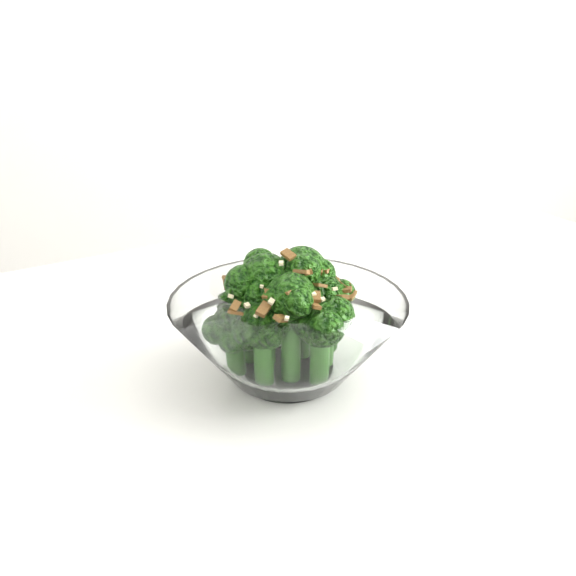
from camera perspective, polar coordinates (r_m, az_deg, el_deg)
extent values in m
cube|color=white|center=(0.53, -1.00, -12.08)|extent=(1.42, 1.23, 0.04)
cylinder|color=white|center=(1.24, 13.46, -10.39)|extent=(0.04, 0.04, 0.71)
cylinder|color=white|center=(0.55, 0.00, -7.62)|extent=(0.08, 0.08, 0.01)
cylinder|color=#265B18|center=(0.54, 1.19, -2.87)|extent=(0.02, 0.02, 0.07)
sphere|color=#235B11|center=(0.53, 1.23, 1.50)|extent=(0.04, 0.04, 0.04)
cylinder|color=#265B18|center=(0.51, 0.25, -5.19)|extent=(0.02, 0.02, 0.06)
sphere|color=#235B11|center=(0.49, 0.26, -0.93)|extent=(0.04, 0.04, 0.04)
cylinder|color=#265B18|center=(0.53, -4.70, -6.06)|extent=(0.02, 0.02, 0.04)
sphere|color=#235B11|center=(0.51, -4.80, -3.46)|extent=(0.04, 0.04, 0.04)
cylinder|color=#265B18|center=(0.54, -1.97, -3.56)|extent=(0.02, 0.02, 0.07)
sphere|color=#235B11|center=(0.52, -2.04, 0.77)|extent=(0.04, 0.04, 0.04)
cylinder|color=#265B18|center=(0.51, 2.83, -6.41)|extent=(0.02, 0.02, 0.05)
sphere|color=#235B11|center=(0.49, 2.91, -3.14)|extent=(0.04, 0.04, 0.04)
cylinder|color=#265B18|center=(0.57, 0.03, -3.26)|extent=(0.02, 0.02, 0.04)
sphere|color=#235B11|center=(0.56, 0.03, -0.69)|extent=(0.04, 0.04, 0.04)
cylinder|color=#265B18|center=(0.51, -2.17, -6.50)|extent=(0.02, 0.02, 0.04)
sphere|color=#235B11|center=(0.49, -2.23, -3.38)|extent=(0.04, 0.04, 0.04)
cylinder|color=#265B18|center=(0.54, 3.29, -4.46)|extent=(0.02, 0.02, 0.05)
sphere|color=#235B11|center=(0.52, 3.38, -1.04)|extent=(0.04, 0.04, 0.04)
cylinder|color=#265B18|center=(0.54, -3.39, -4.24)|extent=(0.02, 0.02, 0.05)
sphere|color=#235B11|center=(0.53, -3.48, -0.95)|extent=(0.04, 0.04, 0.04)
cylinder|color=#265B18|center=(0.56, 3.74, -3.77)|extent=(0.02, 0.02, 0.04)
sphere|color=#235B11|center=(0.55, 3.82, -1.26)|extent=(0.04, 0.04, 0.04)
cube|color=brown|center=(0.54, -0.89, 2.14)|extent=(0.01, 0.01, 0.00)
cube|color=brown|center=(0.48, -1.67, -0.53)|extent=(0.01, 0.01, 0.01)
cube|color=brown|center=(0.53, -0.03, 2.06)|extent=(0.01, 0.01, 0.01)
cube|color=brown|center=(0.48, -4.69, -2.21)|extent=(0.01, 0.01, 0.01)
cube|color=brown|center=(0.52, -2.38, 1.75)|extent=(0.01, 0.01, 0.00)
cube|color=brown|center=(0.49, -1.79, -0.19)|extent=(0.01, 0.01, 0.01)
cube|color=brown|center=(0.53, -5.27, 0.64)|extent=(0.01, 0.02, 0.01)
cube|color=brown|center=(0.52, 4.78, 0.22)|extent=(0.01, 0.01, 0.01)
cube|color=brown|center=(0.49, 1.24, 1.46)|extent=(0.01, 0.01, 0.01)
cube|color=brown|center=(0.49, 2.81, 0.24)|extent=(0.01, 0.01, 0.01)
cube|color=brown|center=(0.55, -2.52, 1.74)|extent=(0.01, 0.01, 0.00)
cube|color=brown|center=(0.48, 2.48, -0.77)|extent=(0.01, 0.01, 0.01)
cube|color=brown|center=(0.51, 5.57, -0.60)|extent=(0.01, 0.01, 0.01)
cube|color=brown|center=(0.48, -4.73, -1.65)|extent=(0.01, 0.01, 0.01)
cube|color=brown|center=(0.54, -0.54, 2.39)|extent=(0.01, 0.01, 0.01)
cube|color=brown|center=(0.52, 4.97, 0.25)|extent=(0.01, 0.01, 0.01)
cube|color=brown|center=(0.48, 1.19, -0.45)|extent=(0.01, 0.01, 0.01)
cube|color=brown|center=(0.55, -2.62, 1.60)|extent=(0.01, 0.01, 0.01)
cube|color=brown|center=(0.55, -3.23, 1.19)|extent=(0.01, 0.01, 0.01)
cube|color=brown|center=(0.48, 0.91, -0.29)|extent=(0.01, 0.01, 0.01)
cube|color=brown|center=(0.51, 2.23, 1.80)|extent=(0.01, 0.01, 0.00)
cube|color=brown|center=(0.55, 0.35, 1.85)|extent=(0.01, 0.01, 0.00)
cube|color=brown|center=(0.50, 0.02, 3.00)|extent=(0.01, 0.01, 0.01)
cube|color=brown|center=(0.53, 3.71, 1.05)|extent=(0.01, 0.01, 0.01)
cube|color=brown|center=(0.51, 4.95, -0.17)|extent=(0.01, 0.01, 0.01)
cube|color=brown|center=(0.50, -2.54, 1.80)|extent=(0.01, 0.01, 0.01)
cube|color=brown|center=(0.48, 2.40, -1.53)|extent=(0.01, 0.01, 0.01)
cube|color=brown|center=(0.51, 1.34, 2.70)|extent=(0.01, 0.01, 0.00)
cube|color=brown|center=(0.55, 3.72, 1.16)|extent=(0.01, 0.01, 0.01)
cube|color=brown|center=(0.48, -0.28, -0.42)|extent=(0.01, 0.01, 0.01)
cube|color=brown|center=(0.50, 4.88, -0.80)|extent=(0.01, 0.01, 0.01)
cube|color=brown|center=(0.52, 3.04, 1.52)|extent=(0.01, 0.01, 0.01)
cube|color=brown|center=(0.54, -1.26, 2.38)|extent=(0.01, 0.01, 0.01)
cube|color=brown|center=(0.48, -2.17, -1.89)|extent=(0.01, 0.02, 0.01)
cube|color=brown|center=(0.52, 4.25, 0.32)|extent=(0.01, 0.01, 0.01)
cube|color=brown|center=(0.53, -4.05, 1.24)|extent=(0.01, 0.01, 0.01)
cube|color=brown|center=(0.50, 1.80, 1.49)|extent=(0.01, 0.01, 0.01)
cube|color=brown|center=(0.52, 2.39, 1.64)|extent=(0.01, 0.01, 0.01)
cube|color=brown|center=(0.54, -3.82, 1.28)|extent=(0.01, 0.01, 0.01)
cube|color=brown|center=(0.52, -5.35, 0.35)|extent=(0.01, 0.01, 0.01)
cube|color=brown|center=(0.52, 1.02, 2.39)|extent=(0.01, 0.01, 0.01)
cube|color=brown|center=(0.53, 2.66, 1.59)|extent=(0.01, 0.01, 0.01)
cube|color=brown|center=(0.47, 0.49, -1.52)|extent=(0.01, 0.01, 0.01)
cube|color=brown|center=(0.47, -0.62, -2.71)|extent=(0.01, 0.01, 0.01)
cube|color=brown|center=(0.51, 2.78, 1.62)|extent=(0.01, 0.01, 0.01)
cube|color=brown|center=(0.54, 0.09, 2.44)|extent=(0.01, 0.01, 0.01)
cube|color=brown|center=(0.53, 0.81, 2.54)|extent=(0.01, 0.01, 0.01)
cube|color=brown|center=(0.55, 3.31, 1.62)|extent=(0.01, 0.01, 0.01)
cube|color=brown|center=(0.52, 0.57, 2.78)|extent=(0.01, 0.01, 0.01)
cube|color=brown|center=(0.56, 1.28, 1.82)|extent=(0.01, 0.01, 0.01)
cube|color=brown|center=(0.52, 1.40, 2.04)|extent=(0.01, 0.01, 0.01)
cube|color=beige|center=(0.50, 4.17, -0.07)|extent=(0.00, 0.01, 0.00)
cube|color=beige|center=(0.47, 2.15, -1.60)|extent=(0.00, 0.00, 0.00)
cube|color=beige|center=(0.52, 4.79, 0.29)|extent=(0.00, 0.00, 0.00)
cube|color=beige|center=(0.55, 1.26, 1.90)|extent=(0.01, 0.01, 0.00)
cube|color=beige|center=(0.48, -0.58, 0.06)|extent=(0.00, 0.00, 0.00)
cube|color=beige|center=(0.48, -3.66, -1.55)|extent=(0.01, 0.01, 0.00)
cube|color=beige|center=(0.47, -1.48, -1.20)|extent=(0.01, 0.01, 0.01)
cube|color=beige|center=(0.47, 0.79, -1.85)|extent=(0.00, 0.00, 0.00)
cube|color=beige|center=(0.48, 2.01, -0.43)|extent=(0.00, 0.00, 0.00)
cube|color=beige|center=(0.48, 1.46, 0.21)|extent=(0.01, 0.01, 0.00)
cube|color=beige|center=(0.51, 1.25, 2.65)|extent=(0.01, 0.01, 0.00)
cube|color=beige|center=(0.49, -0.61, 2.23)|extent=(0.00, 0.00, 0.00)
cube|color=beige|center=(0.48, 3.11, -0.99)|extent=(0.00, 0.00, 0.00)
cube|color=beige|center=(0.52, 1.43, 2.59)|extent=(0.00, 0.00, 0.00)
cube|color=beige|center=(0.55, 2.81, 1.73)|extent=(0.00, 0.01, 0.00)
cube|color=beige|center=(0.49, -2.36, 0.14)|extent=(0.00, 0.00, 0.00)
cube|color=beige|center=(0.48, 2.25, -0.55)|extent=(0.00, 0.00, 0.00)
cube|color=beige|center=(0.53, -1.11, 2.41)|extent=(0.01, 0.00, 0.01)
cube|color=beige|center=(0.47, -2.89, -2.51)|extent=(0.00, 0.00, 0.00)
cube|color=beige|center=(0.50, -5.10, -0.73)|extent=(0.01, 0.01, 0.01)
cube|color=beige|center=(0.51, -3.80, 0.61)|extent=(0.01, 0.01, 0.00)
cube|color=beige|center=(0.47, -0.11, -2.71)|extent=(0.00, 0.00, 0.00)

